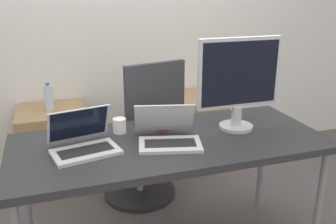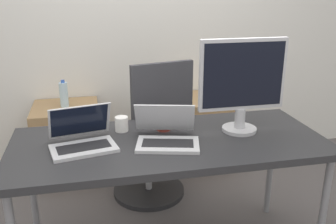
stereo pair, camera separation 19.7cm
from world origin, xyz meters
name	(u,v)px [view 2 (the right image)]	position (x,y,z in m)	size (l,w,h in m)	color
wall_back	(133,19)	(0.00, 1.45, 1.30)	(10.00, 0.05, 2.60)	silver
desk	(169,149)	(0.00, 0.00, 0.72)	(1.71, 0.73, 0.77)	#28282B
office_chair	(152,148)	(0.02, 0.68, 0.42)	(0.58, 0.61, 1.10)	#232326
cabinet_left	(68,143)	(-0.61, 1.16, 0.32)	(0.53, 0.51, 0.64)	#99754C
cabinet_right	(204,131)	(0.58, 1.16, 0.32)	(0.53, 0.51, 0.64)	#99754C
water_bottle	(64,94)	(-0.61, 1.16, 0.74)	(0.07, 0.07, 0.22)	silver
laptop_left	(82,139)	(-0.46, 0.01, 0.81)	(0.36, 0.34, 0.21)	silver
laptop_right	(167,135)	(-0.02, -0.03, 0.81)	(0.37, 0.37, 0.20)	silver
monitor	(242,83)	(0.43, 0.05, 1.06)	(0.50, 0.20, 0.54)	#B7B7BC
coffee_cup_white	(122,124)	(-0.24, 0.19, 0.81)	(0.08, 0.08, 0.09)	white
coffee_cup_brown	(164,121)	(0.00, 0.15, 0.83)	(0.08, 0.08, 0.11)	maroon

